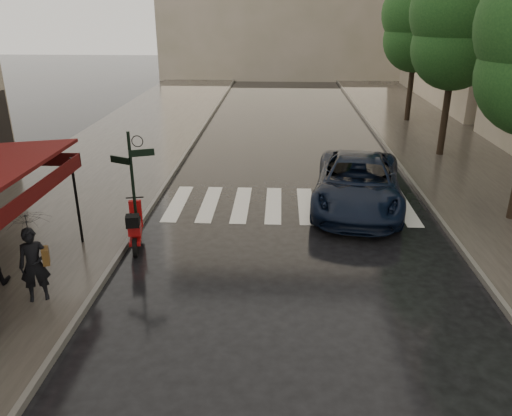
{
  "coord_description": "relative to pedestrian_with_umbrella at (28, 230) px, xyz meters",
  "views": [
    {
      "loc": [
        2.61,
        -9.13,
        5.99
      ],
      "look_at": [
        2.06,
        2.24,
        1.4
      ],
      "focal_mm": 35.0,
      "sensor_mm": 36.0,
      "label": 1
    }
  ],
  "objects": [
    {
      "name": "curb_far",
      "position": [
        9.96,
        12.08,
        -1.67
      ],
      "size": [
        0.12,
        60.0,
        0.16
      ],
      "primitive_type": "cube",
      "color": "#595651",
      "rests_on": "ground"
    },
    {
      "name": "signpost",
      "position": [
        1.32,
        3.08,
        0.08
      ],
      "size": [
        1.17,
        0.29,
        3.1
      ],
      "color": "black",
      "rests_on": "ground"
    },
    {
      "name": "tree_mid",
      "position": [
        12.01,
        12.08,
        3.84
      ],
      "size": [
        3.8,
        3.8,
        8.34
      ],
      "color": "black",
      "rests_on": "sidewalk_far"
    },
    {
      "name": "ground",
      "position": [
        2.51,
        0.08,
        -1.75
      ],
      "size": [
        120.0,
        120.0,
        0.0
      ],
      "primitive_type": "plane",
      "color": "black",
      "rests_on": "ground"
    },
    {
      "name": "scooter",
      "position": [
        1.33,
        2.86,
        -1.2
      ],
      "size": [
        0.69,
        1.78,
        1.18
      ],
      "rotation": [
        0.0,
        0.0,
        0.21
      ],
      "color": "black",
      "rests_on": "ground"
    },
    {
      "name": "curb_near",
      "position": [
        1.06,
        12.08,
        -1.67
      ],
      "size": [
        0.12,
        60.0,
        0.16
      ],
      "primitive_type": "cube",
      "color": "#595651",
      "rests_on": "ground"
    },
    {
      "name": "pedestrian_with_umbrella",
      "position": [
        0.0,
        0.0,
        0.0
      ],
      "size": [
        1.29,
        1.3,
        2.45
      ],
      "rotation": [
        0.0,
        0.0,
        0.4
      ],
      "color": "black",
      "rests_on": "sidewalk_near"
    },
    {
      "name": "sidewalk_near",
      "position": [
        -1.99,
        12.08,
        -1.69
      ],
      "size": [
        6.0,
        60.0,
        0.12
      ],
      "primitive_type": "cube",
      "color": "#38332D",
      "rests_on": "ground"
    },
    {
      "name": "parked_car",
      "position": [
        7.63,
        6.09,
        -0.95
      ],
      "size": [
        3.46,
        6.09,
        1.6
      ],
      "primitive_type": "imported",
      "rotation": [
        0.0,
        0.0,
        -0.14
      ],
      "color": "black",
      "rests_on": "ground"
    },
    {
      "name": "crosswalk",
      "position": [
        5.48,
        6.08,
        -1.74
      ],
      "size": [
        7.85,
        3.2,
        0.01
      ],
      "color": "silver",
      "rests_on": "ground"
    },
    {
      "name": "sidewalk_far",
      "position": [
        12.76,
        12.08,
        -1.69
      ],
      "size": [
        5.5,
        60.0,
        0.12
      ],
      "primitive_type": "cube",
      "color": "#38332D",
      "rests_on": "ground"
    },
    {
      "name": "tree_far",
      "position": [
        12.21,
        19.08,
        3.71
      ],
      "size": [
        3.8,
        3.8,
        8.16
      ],
      "color": "black",
      "rests_on": "sidewalk_far"
    }
  ]
}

